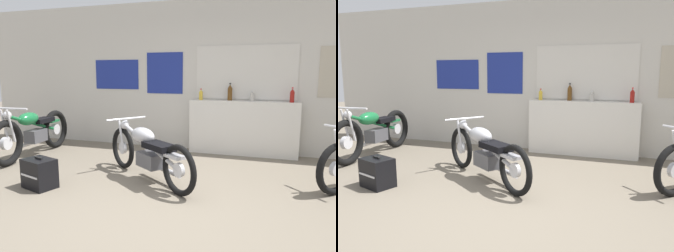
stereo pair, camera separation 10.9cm
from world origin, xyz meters
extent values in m
plane|color=#706656|center=(0.00, 0.00, 0.00)|extent=(24.00, 24.00, 0.00)
cube|color=beige|center=(0.00, 3.05, 1.40)|extent=(10.00, 0.06, 2.80)
cube|color=silver|center=(0.59, 3.01, 1.47)|extent=(1.72, 0.01, 0.90)
cube|color=beige|center=(0.59, 3.01, 1.47)|extent=(1.78, 0.01, 0.96)
cube|color=navy|center=(-0.94, 3.01, 1.46)|extent=(0.73, 0.01, 0.79)
cube|color=navy|center=(-1.97, 3.01, 1.43)|extent=(0.95, 0.01, 0.58)
cube|color=silver|center=(0.59, 2.87, 0.49)|extent=(1.91, 0.28, 0.97)
cylinder|color=gold|center=(-0.18, 2.87, 1.05)|extent=(0.07, 0.07, 0.15)
cone|color=gold|center=(-0.18, 2.87, 1.14)|extent=(0.06, 0.06, 0.04)
cylinder|color=red|center=(-0.18, 2.87, 1.17)|extent=(0.03, 0.03, 0.02)
cylinder|color=#5B3814|center=(0.34, 2.91, 1.09)|extent=(0.08, 0.08, 0.23)
cone|color=#5B3814|center=(0.34, 2.91, 1.23)|extent=(0.07, 0.07, 0.06)
cylinder|color=black|center=(0.34, 2.91, 1.27)|extent=(0.03, 0.03, 0.03)
cylinder|color=#B7B2A8|center=(0.73, 2.90, 1.04)|extent=(0.08, 0.08, 0.13)
cone|color=#B7B2A8|center=(0.73, 2.90, 1.12)|extent=(0.07, 0.07, 0.04)
cylinder|color=silver|center=(0.73, 2.90, 1.15)|extent=(0.03, 0.03, 0.01)
cylinder|color=maroon|center=(1.39, 2.84, 1.06)|extent=(0.07, 0.07, 0.18)
cone|color=maroon|center=(1.39, 2.84, 1.18)|extent=(0.06, 0.06, 0.05)
cylinder|color=red|center=(1.39, 2.84, 1.22)|extent=(0.03, 0.03, 0.02)
torus|color=black|center=(-1.08, 1.42, 0.32)|extent=(0.56, 0.43, 0.63)
cylinder|color=silver|center=(-1.08, 1.42, 0.32)|extent=(0.18, 0.15, 0.18)
torus|color=black|center=(0.07, 0.58, 0.32)|extent=(0.56, 0.43, 0.63)
cylinder|color=silver|center=(0.07, 0.58, 0.32)|extent=(0.18, 0.15, 0.18)
cube|color=#4C4C51|center=(-0.45, 0.96, 0.30)|extent=(0.45, 0.41, 0.20)
cylinder|color=#B2B2B7|center=(-0.45, 0.96, 0.49)|extent=(1.08, 0.81, 0.41)
ellipsoid|color=#B2B2B7|center=(-0.60, 1.07, 0.61)|extent=(0.53, 0.48, 0.22)
cube|color=black|center=(-0.28, 0.83, 0.53)|extent=(0.53, 0.48, 0.08)
cube|color=#B2B2B7|center=(0.00, 0.63, 0.47)|extent=(0.31, 0.28, 0.04)
cylinder|color=silver|center=(-1.06, 1.33, 0.55)|extent=(0.16, 0.13, 0.47)
cylinder|color=silver|center=(-0.99, 1.43, 0.55)|extent=(0.16, 0.13, 0.47)
cylinder|color=silver|center=(-0.97, 1.34, 0.79)|extent=(0.40, 0.54, 0.03)
sphere|color=silver|center=(-1.02, 1.37, 0.69)|extent=(0.13, 0.13, 0.13)
cylinder|color=silver|center=(-0.29, 1.01, 0.17)|extent=(0.67, 0.51, 0.06)
torus|color=black|center=(1.87, 1.20, 0.32)|extent=(0.53, 0.51, 0.65)
cylinder|color=silver|center=(1.87, 1.20, 0.32)|extent=(0.17, 0.17, 0.18)
torus|color=black|center=(-2.86, 0.92, 0.37)|extent=(0.16, 0.75, 0.74)
cylinder|color=silver|center=(-2.86, 0.92, 0.37)|extent=(0.09, 0.21, 0.20)
torus|color=black|center=(-2.96, 2.27, 0.37)|extent=(0.16, 0.75, 0.74)
cylinder|color=silver|center=(-2.96, 2.27, 0.37)|extent=(0.09, 0.21, 0.20)
cube|color=#4C4C51|center=(-2.91, 1.66, 0.35)|extent=(0.25, 0.39, 0.22)
cylinder|color=#196B38|center=(-2.91, 1.66, 0.57)|extent=(0.14, 1.23, 0.45)
ellipsoid|color=#196B38|center=(-2.90, 1.48, 0.68)|extent=(0.27, 0.48, 0.22)
cube|color=black|center=(-2.93, 1.86, 0.60)|extent=(0.27, 0.48, 0.08)
cube|color=#196B38|center=(-2.95, 2.18, 0.54)|extent=(0.16, 0.28, 0.04)
cylinder|color=silver|center=(-2.81, 0.99, 0.64)|extent=(0.05, 0.17, 0.53)
cylinder|color=silver|center=(-2.93, 0.98, 0.64)|extent=(0.05, 0.17, 0.53)
cylinder|color=silver|center=(-2.87, 1.05, 0.91)|extent=(0.64, 0.08, 0.03)
sphere|color=silver|center=(-2.87, 0.99, 0.81)|extent=(0.13, 0.13, 0.13)
cylinder|color=silver|center=(-3.06, 1.74, 0.20)|extent=(0.12, 0.75, 0.06)
cube|color=black|center=(-1.71, 0.28, 0.19)|extent=(0.48, 0.40, 0.38)
cube|color=silver|center=(-1.76, 0.13, 0.19)|extent=(0.33, 0.11, 0.02)
cube|color=black|center=(-1.71, 0.28, 0.39)|extent=(0.14, 0.07, 0.02)
camera|label=1|loc=(1.14, -3.05, 1.48)|focal=35.00mm
camera|label=2|loc=(1.24, -3.02, 1.48)|focal=35.00mm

